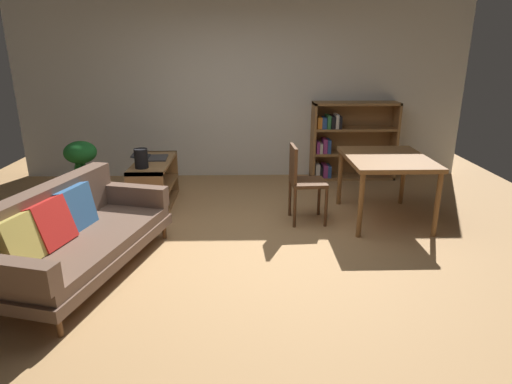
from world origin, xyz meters
TOP-DOWN VIEW (x-y plane):
  - ground_plane at (0.00, 0.00)m, footprint 8.16×8.16m
  - back_wall_panel at (0.00, 2.70)m, footprint 6.80×0.10m
  - fabric_couch at (-1.51, -0.50)m, footprint 1.31×2.04m
  - media_console at (-1.12, 1.26)m, footprint 0.44×1.12m
  - open_laptop at (-1.15, 1.38)m, footprint 0.45×0.35m
  - desk_speaker at (-1.18, 0.93)m, footprint 0.16×0.16m
  - potted_floor_plant at (-1.93, 1.06)m, footprint 0.39×0.46m
  - dining_table at (1.67, 0.73)m, footprint 0.92×1.15m
  - dining_chair_near at (0.70, 0.68)m, footprint 0.41×0.42m
  - bookshelf at (1.63, 2.50)m, footprint 1.29×0.36m

SIDE VIEW (x-z plane):
  - ground_plane at x=0.00m, z-range 0.00..0.00m
  - media_console at x=-1.12m, z-range -0.01..0.59m
  - fabric_couch at x=-1.51m, z-range -0.01..0.78m
  - dining_chair_near at x=0.70m, z-range 0.07..0.97m
  - potted_floor_plant at x=-1.93m, z-range 0.09..0.98m
  - bookshelf at x=1.63m, z-range 0.00..1.17m
  - open_laptop at x=-1.15m, z-range 0.58..0.65m
  - dining_table at x=1.67m, z-range 0.30..1.06m
  - desk_speaker at x=-1.18m, z-range 0.60..0.83m
  - back_wall_panel at x=0.00m, z-range 0.00..2.70m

